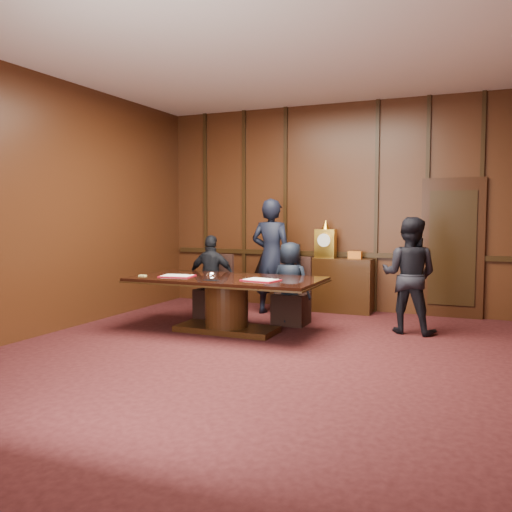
{
  "coord_description": "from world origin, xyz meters",
  "views": [
    {
      "loc": [
        2.49,
        -5.57,
        1.63
      ],
      "look_at": [
        -0.46,
        1.35,
        1.05
      ],
      "focal_mm": 38.0,
      "sensor_mm": 36.0,
      "label": 1
    }
  ],
  "objects": [
    {
      "name": "chair_left",
      "position": [
        -1.45,
        1.98,
        0.29
      ],
      "size": [
        0.5,
        0.5,
        0.99
      ],
      "rotation": [
        0.0,
        0.0,
        -0.05
      ],
      "color": "black",
      "rests_on": "ground"
    },
    {
      "name": "sideboard",
      "position": [
        0.0,
        3.26,
        0.49
      ],
      "size": [
        1.6,
        0.45,
        1.54
      ],
      "color": "black",
      "rests_on": "ground"
    },
    {
      "name": "inkstand",
      "position": [
        -0.8,
        0.65,
        0.81
      ],
      "size": [
        0.2,
        0.14,
        0.12
      ],
      "color": "white",
      "rests_on": "conference_table"
    },
    {
      "name": "notepad",
      "position": [
        -1.97,
        0.79,
        0.77
      ],
      "size": [
        0.1,
        0.07,
        0.01
      ],
      "primitive_type": "cube",
      "rotation": [
        0.0,
        0.0,
        0.01
      ],
      "color": "#D6C268",
      "rests_on": "conference_table"
    },
    {
      "name": "witness_right",
      "position": [
        1.53,
        2.04,
        0.8
      ],
      "size": [
        0.84,
        0.7,
        1.59
      ],
      "primitive_type": "imported",
      "rotation": [
        0.0,
        0.0,
        3.02
      ],
      "color": "black",
      "rests_on": "ground"
    },
    {
      "name": "witness_left",
      "position": [
        -0.73,
        2.62,
        0.94
      ],
      "size": [
        0.7,
        0.47,
        1.88
      ],
      "primitive_type": "imported",
      "rotation": [
        0.0,
        0.0,
        3.12
      ],
      "color": "black",
      "rests_on": "ground"
    },
    {
      "name": "folder_right",
      "position": [
        -0.23,
        0.96,
        0.77
      ],
      "size": [
        0.51,
        0.4,
        0.02
      ],
      "rotation": [
        0.0,
        0.0,
        -0.17
      ],
      "color": "maroon",
      "rests_on": "conference_table"
    },
    {
      "name": "room",
      "position": [
        0.07,
        0.14,
        1.72
      ],
      "size": [
        7.0,
        7.04,
        3.5
      ],
      "color": "black",
      "rests_on": "ground"
    },
    {
      "name": "conference_table",
      "position": [
        -0.8,
        1.1,
        0.51
      ],
      "size": [
        2.62,
        1.32,
        0.76
      ],
      "color": "black",
      "rests_on": "ground"
    },
    {
      "name": "signatory_left",
      "position": [
        -1.45,
        1.9,
        0.65
      ],
      "size": [
        0.81,
        0.43,
        1.31
      ],
      "primitive_type": "imported",
      "rotation": [
        0.0,
        0.0,
        3.3
      ],
      "color": "black",
      "rests_on": "ground"
    },
    {
      "name": "signatory_right",
      "position": [
        -0.15,
        1.9,
        0.61
      ],
      "size": [
        0.64,
        0.45,
        1.23
      ],
      "primitive_type": "imported",
      "rotation": [
        0.0,
        0.0,
        3.04
      ],
      "color": "black",
      "rests_on": "ground"
    },
    {
      "name": "folder_left",
      "position": [
        -1.49,
        0.94,
        0.77
      ],
      "size": [
        0.51,
        0.4,
        0.02
      ],
      "rotation": [
        0.0,
        0.0,
        0.17
      ],
      "color": "maroon",
      "rests_on": "conference_table"
    },
    {
      "name": "chair_right",
      "position": [
        -0.15,
        1.98,
        0.29
      ],
      "size": [
        0.48,
        0.48,
        0.99
      ],
      "rotation": [
        0.0,
        0.0,
        0.01
      ],
      "color": "black",
      "rests_on": "ground"
    }
  ]
}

